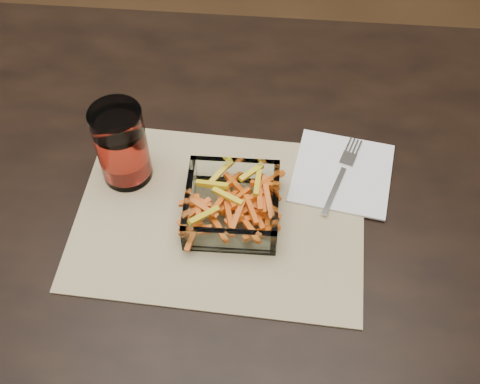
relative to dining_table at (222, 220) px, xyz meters
name	(u,v)px	position (x,y,z in m)	size (l,w,h in m)	color
dining_table	(222,220)	(0.00, 0.00, 0.00)	(1.60, 0.90, 0.75)	black
placemat	(220,215)	(0.00, -0.05, 0.09)	(0.45, 0.33, 0.00)	tan
glass_bowl	(232,206)	(0.02, -0.05, 0.11)	(0.14, 0.14, 0.06)	white
tumbler	(122,147)	(-0.16, 0.02, 0.16)	(0.08, 0.08, 0.14)	white
napkin	(342,173)	(0.20, 0.05, 0.09)	(0.16, 0.16, 0.00)	white
fork	(342,173)	(0.20, 0.05, 0.10)	(0.07, 0.17, 0.00)	silver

